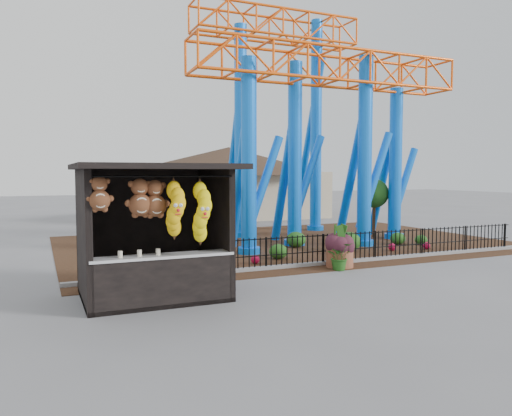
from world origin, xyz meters
name	(u,v)px	position (x,y,z in m)	size (l,w,h in m)	color
ground	(289,295)	(0.00, 0.00, 0.00)	(120.00, 120.00, 0.00)	slate
mulch_bed	(285,243)	(4.00, 8.00, 0.01)	(18.00, 12.00, 0.02)	#331E11
curb	(355,261)	(4.00, 3.00, 0.06)	(18.00, 0.18, 0.12)	gray
prize_booth	(154,233)	(-3.02, 0.90, 1.54)	(3.50, 3.40, 3.12)	black
picket_fence	(378,246)	(4.90, 3.00, 0.50)	(12.20, 0.06, 1.00)	black
roller_coaster	(307,90)	(5.12, 8.23, 6.44)	(11.00, 6.37, 10.82)	blue
terracotta_planter	(340,258)	(3.07, 2.48, 0.30)	(0.84, 0.84, 0.60)	brown
planter_foliage	(340,238)	(3.07, 2.48, 0.92)	(0.70, 0.70, 0.64)	#381621
potted_plant	(339,256)	(2.81, 2.12, 0.42)	(0.75, 0.65, 0.84)	#28581A
landscaping	(339,242)	(4.95, 5.37, 0.31)	(8.27, 3.17, 0.72)	#1F4D16
pavilion	(229,171)	(6.00, 20.00, 3.07)	(15.00, 15.00, 4.80)	#BFAD8C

